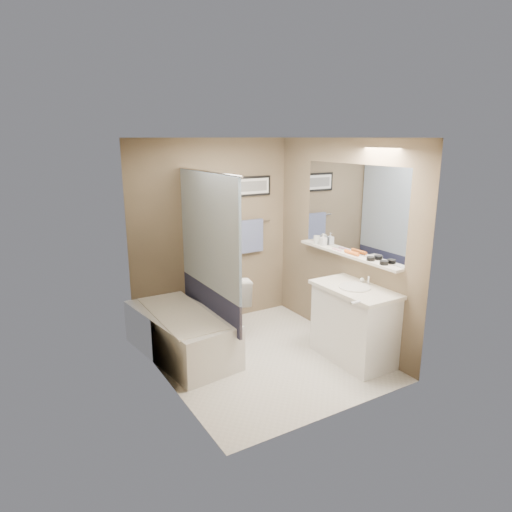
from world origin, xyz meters
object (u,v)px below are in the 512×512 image
candle_bowl_near (384,263)px  hair_brush_front (352,253)px  toilet (230,301)px  glass_jar (317,240)px  soap_bottle (323,240)px  bathtub (181,334)px  vanity (354,325)px  candle_bowl_far (371,259)px

candle_bowl_near → hair_brush_front: bearing=90.0°
toilet → candle_bowl_near: (0.98, -1.62, 0.76)m
glass_jar → soap_bottle: (0.00, -0.12, 0.03)m
soap_bottle → bathtub: bearing=171.3°
vanity → glass_jar: bearing=79.1°
toilet → soap_bottle: soap_bottle is taller
candle_bowl_near → hair_brush_front: size_ratio=0.41×
hair_brush_front → glass_jar: bearing=90.0°
glass_jar → bathtub: bearing=175.3°
toilet → vanity: vanity is taller
bathtub → glass_jar: glass_jar is taller
bathtub → candle_bowl_far: (1.79, -1.08, 0.89)m
candle_bowl_near → soap_bottle: soap_bottle is taller
candle_bowl_near → soap_bottle: (0.00, 1.00, 0.06)m
glass_jar → vanity: bearing=-101.2°
hair_brush_front → candle_bowl_far: bearing=-90.0°
glass_jar → toilet: bearing=153.4°
candle_bowl_far → hair_brush_front: size_ratio=0.41×
candle_bowl_near → soap_bottle: bearing=90.0°
vanity → glass_jar: (0.19, 0.93, 0.77)m
candle_bowl_near → bathtub: bearing=144.5°
hair_brush_front → toilet: bearing=131.1°
candle_bowl_near → hair_brush_front: (0.00, 0.49, 0.00)m
candle_bowl_near → candle_bowl_far: (0.00, 0.19, 0.00)m
hair_brush_front → vanity: bearing=-122.0°
bathtub → candle_bowl_near: 2.37m
hair_brush_front → candle_bowl_near: bearing=-90.0°
toilet → hair_brush_front: 1.68m
hair_brush_front → soap_bottle: soap_bottle is taller
bathtub → candle_bowl_far: candle_bowl_far is taller
hair_brush_front → glass_jar: (0.00, 0.64, 0.03)m
candle_bowl_far → soap_bottle: bearing=90.0°
bathtub → candle_bowl_far: 2.27m
bathtub → soap_bottle: soap_bottle is taller
candle_bowl_near → candle_bowl_far: same height
vanity → soap_bottle: size_ratio=5.99×
toilet → bathtub: bearing=37.7°
vanity → soap_bottle: (0.19, 0.81, 0.79)m
candle_bowl_far → bathtub: bearing=148.7°
bathtub → vanity: vanity is taller
soap_bottle → candle_bowl_far: bearing=-90.0°
vanity → candle_bowl_near: 0.78m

